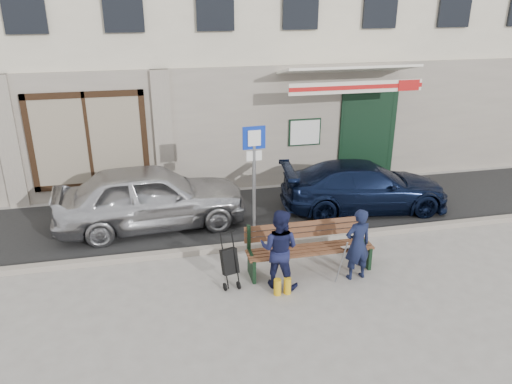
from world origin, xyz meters
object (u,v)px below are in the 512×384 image
object	(u,v)px
woman	(279,249)
bench	(308,249)
car_silver	(151,196)
car_navy	(365,186)
parking_sign	(254,167)
stroller	(230,263)
man	(358,244)

from	to	relation	value
woman	bench	bearing A→B (deg)	-119.41
car_silver	woman	world-z (taller)	woman
car_silver	woman	xyz separation A→B (m)	(2.14, -3.00, 0.02)
car_navy	parking_sign	world-z (taller)	parking_sign
car_silver	bench	bearing A→B (deg)	-136.86
parking_sign	woman	xyz separation A→B (m)	(0.06, -1.78, -0.92)
car_navy	stroller	world-z (taller)	car_navy
bench	woman	bearing A→B (deg)	-150.34
bench	stroller	distance (m)	1.51
woman	stroller	bearing A→B (deg)	16.41
parking_sign	man	bearing A→B (deg)	-54.40
bench	man	bearing A→B (deg)	-28.94
car_silver	parking_sign	bearing A→B (deg)	-124.01
car_navy	parking_sign	size ratio (longest dim) A/B	1.61
parking_sign	car_navy	bearing A→B (deg)	16.36
car_navy	man	bearing A→B (deg)	159.91
car_silver	car_navy	size ratio (longest dim) A/B	1.04
car_silver	car_navy	world-z (taller)	car_silver
car_navy	bench	size ratio (longest dim) A/B	1.67
car_silver	parking_sign	distance (m)	2.59
car_navy	bench	distance (m)	3.35
man	stroller	size ratio (longest dim) A/B	1.39
parking_sign	bench	bearing A→B (deg)	-66.74
man	woman	world-z (taller)	woman
parking_sign	man	distance (m)	2.57
car_navy	man	size ratio (longest dim) A/B	2.90
parking_sign	stroller	size ratio (longest dim) A/B	2.52
car_navy	woman	bearing A→B (deg)	140.81
bench	woman	world-z (taller)	woman
man	woman	bearing A→B (deg)	-10.10
car_navy	bench	xyz separation A→B (m)	(-2.24, -2.49, -0.12)
parking_sign	car_silver	bearing A→B (deg)	145.97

